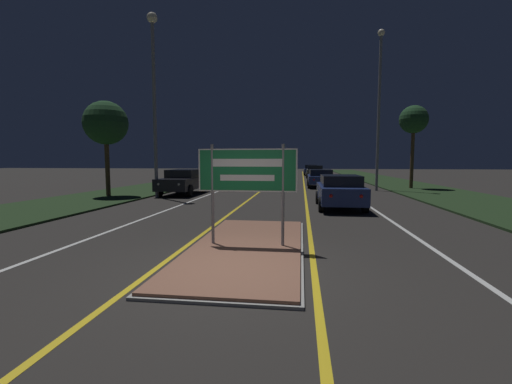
% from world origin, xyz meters
% --- Properties ---
extents(ground_plane, '(160.00, 160.00, 0.00)m').
position_xyz_m(ground_plane, '(0.00, 0.00, 0.00)').
color(ground_plane, '#282623').
extents(median_island, '(2.53, 6.28, 0.10)m').
position_xyz_m(median_island, '(0.00, 1.74, 0.04)').
color(median_island, '#999993').
rests_on(median_island, ground_plane).
extents(verge_left, '(5.00, 100.00, 0.08)m').
position_xyz_m(verge_left, '(-9.50, 20.00, 0.04)').
color(verge_left, '#1E3319').
rests_on(verge_left, ground_plane).
extents(verge_right, '(5.00, 100.00, 0.08)m').
position_xyz_m(verge_right, '(9.50, 20.00, 0.04)').
color(verge_right, '#1E3319').
rests_on(verge_right, ground_plane).
extents(centre_line_yellow_left, '(0.12, 70.00, 0.01)m').
position_xyz_m(centre_line_yellow_left, '(-1.46, 25.00, 0.00)').
color(centre_line_yellow_left, gold).
rests_on(centre_line_yellow_left, ground_plane).
extents(centre_line_yellow_right, '(0.12, 70.00, 0.01)m').
position_xyz_m(centre_line_yellow_right, '(1.46, 25.00, 0.00)').
color(centre_line_yellow_right, gold).
rests_on(centre_line_yellow_right, ground_plane).
extents(lane_line_white_left, '(0.12, 70.00, 0.01)m').
position_xyz_m(lane_line_white_left, '(-4.20, 25.00, 0.00)').
color(lane_line_white_left, silver).
rests_on(lane_line_white_left, ground_plane).
extents(lane_line_white_right, '(0.12, 70.00, 0.01)m').
position_xyz_m(lane_line_white_right, '(4.20, 25.00, 0.00)').
color(lane_line_white_right, silver).
rests_on(lane_line_white_right, ground_plane).
extents(edge_line_white_left, '(0.10, 70.00, 0.01)m').
position_xyz_m(edge_line_white_left, '(-7.20, 25.00, 0.00)').
color(edge_line_white_left, silver).
rests_on(edge_line_white_left, ground_plane).
extents(edge_line_white_right, '(0.10, 70.00, 0.01)m').
position_xyz_m(edge_line_white_right, '(7.20, 25.00, 0.00)').
color(edge_line_white_right, silver).
rests_on(edge_line_white_right, ground_plane).
extents(highway_sign, '(2.24, 0.07, 2.27)m').
position_xyz_m(highway_sign, '(0.00, 1.74, 1.70)').
color(highway_sign, gray).
rests_on(highway_sign, median_island).
extents(streetlight_left_near, '(0.55, 0.55, 9.73)m').
position_xyz_m(streetlight_left_near, '(-6.63, 11.90, 6.34)').
color(streetlight_left_near, gray).
rests_on(streetlight_left_near, ground_plane).
extents(streetlight_right_near, '(0.45, 0.45, 10.46)m').
position_xyz_m(streetlight_right_near, '(6.22, 17.89, 6.19)').
color(streetlight_right_near, gray).
rests_on(streetlight_right_near, ground_plane).
extents(car_receding_0, '(1.88, 4.31, 1.40)m').
position_xyz_m(car_receding_0, '(2.84, 8.94, 0.74)').
color(car_receding_0, navy).
rests_on(car_receding_0, ground_plane).
extents(car_receding_1, '(1.97, 4.53, 1.35)m').
position_xyz_m(car_receding_1, '(2.66, 20.47, 0.72)').
color(car_receding_1, navy).
rests_on(car_receding_1, ground_plane).
extents(car_receding_2, '(1.98, 4.45, 1.48)m').
position_xyz_m(car_receding_2, '(2.76, 34.36, 0.78)').
color(car_receding_2, '#4C514C').
rests_on(car_receding_2, ground_plane).
extents(car_receding_3, '(1.90, 4.31, 1.47)m').
position_xyz_m(car_receding_3, '(2.50, 42.26, 0.77)').
color(car_receding_3, navy).
rests_on(car_receding_3, ground_plane).
extents(car_approaching_0, '(1.98, 4.60, 1.47)m').
position_xyz_m(car_approaching_0, '(-5.82, 13.91, 0.79)').
color(car_approaching_0, black).
rests_on(car_approaching_0, ground_plane).
extents(roadside_palm_left, '(2.36, 2.36, 5.15)m').
position_xyz_m(roadside_palm_left, '(-9.37, 11.75, 4.02)').
color(roadside_palm_left, '#4C3823').
rests_on(roadside_palm_left, verge_left).
extents(roadside_palm_right, '(1.93, 1.93, 5.75)m').
position_xyz_m(roadside_palm_right, '(8.92, 19.48, 4.78)').
color(roadside_palm_right, '#4C3823').
rests_on(roadside_palm_right, verge_right).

